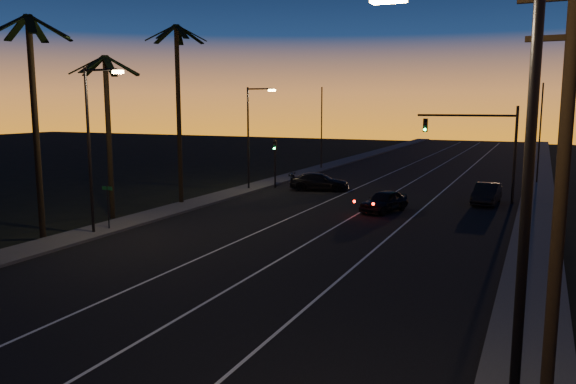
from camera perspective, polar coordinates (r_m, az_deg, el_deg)
The scene contains 21 objects.
road at distance 35.60m, azimuth 5.55°, elevation -2.63°, with size 20.00×170.00×0.01m, color black.
sidewalk_left at distance 40.51m, azimuth -9.62°, elevation -1.21°, with size 2.40×170.00×0.16m, color #3C3C39.
sidewalk_right at distance 33.79m, azimuth 23.88°, elevation -3.84°, with size 2.40×170.00×0.16m, color #3C3C39.
lane_stripe_left at distance 36.64m, azimuth 1.10°, elevation -2.24°, with size 0.12×160.00×0.01m, color silver.
lane_stripe_mid at distance 35.44m, azimuth 6.32°, elevation -2.67°, with size 0.12×160.00×0.01m, color silver.
lane_stripe_right at distance 34.55m, azimuth 11.85°, elevation -3.10°, with size 0.12×160.00×0.01m, color silver.
palm_near at distance 31.74m, azimuth -24.40°, elevation 8.10°, with size 4.25×4.16×11.53m.
palm_mid at distance 36.41m, azimuth -17.83°, elevation 7.16°, with size 4.25×4.16×10.03m.
palm_far at distance 40.48m, azimuth -11.09°, elevation 9.46°, with size 4.25×4.16×12.53m.
streetlight_left_near at distance 31.82m, azimuth -19.21°, elevation 5.23°, with size 2.55×0.26×9.00m.
streetlight_left_far at distance 46.55m, azimuth -3.73°, elevation 6.36°, with size 2.55×0.26×8.50m.
streetlight_right_near at distance 9.24m, azimuth 21.11°, elevation -2.46°, with size 2.55×0.26×9.00m.
street_sign at distance 33.01m, azimuth -17.83°, elevation -1.00°, with size 0.70×0.06×2.60m.
utility_pole at distance 13.19m, azimuth 26.04°, elevation 0.43°, with size 2.20×0.28×10.00m.
signal_mast at distance 43.31m, azimuth 19.02°, elevation 5.35°, with size 7.10×0.41×7.00m.
signal_post at distance 47.92m, azimuth -1.34°, elevation 3.84°, with size 0.28×0.37×4.20m.
far_pole_left at distance 62.20m, azimuth 3.43°, elevation 6.45°, with size 0.14×0.14×9.00m, color black.
far_pole_right at distance 55.13m, azimuth 24.22°, elevation 5.40°, with size 0.14×0.14×9.00m, color black.
lead_car at distance 37.87m, azimuth 9.74°, elevation -0.92°, with size 2.87×4.91×1.42m.
right_car at distance 42.65m, azimuth 19.53°, elevation -0.17°, with size 1.83×4.60×1.49m.
cross_car at distance 46.78m, azimuth 3.20°, elevation 1.05°, with size 5.33×3.24×1.44m.
Camera 1 is at (11.14, -3.07, 7.03)m, focal length 35.00 mm.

